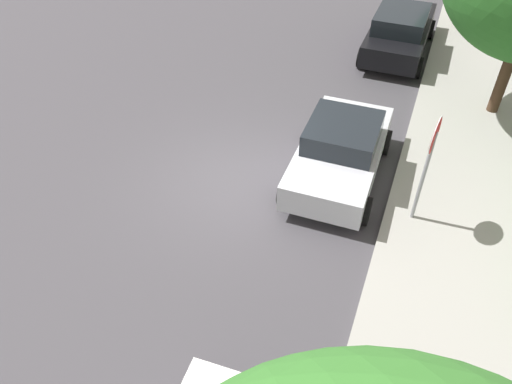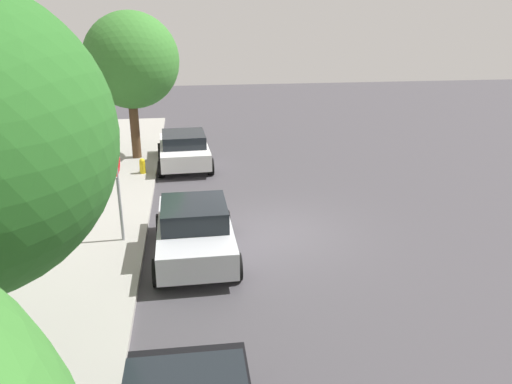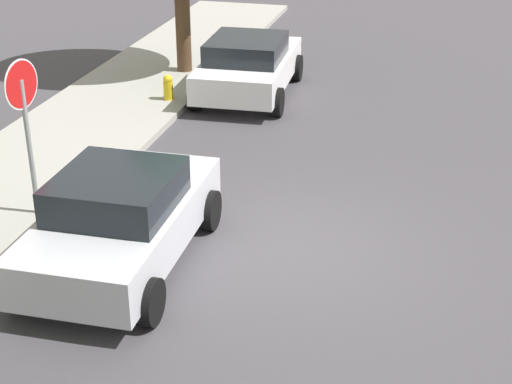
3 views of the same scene
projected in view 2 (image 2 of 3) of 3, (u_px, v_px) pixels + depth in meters
The scene contains 7 objects.
ground_plane at pixel (276, 233), 14.06m from camera, with size 60.00×60.00×0.00m, color #423F44.
sidewalk_curb at pixel (87, 242), 13.37m from camera, with size 32.00×3.13×0.14m, color #9E9B93.
stop_sign at pixel (118, 179), 12.75m from camera, with size 0.77×0.12×2.68m.
parked_car_silver at pixel (195, 229), 12.49m from camera, with size 3.95×2.07×1.47m.
parked_car_white at pixel (184, 149), 19.85m from camera, with size 4.00×2.23×1.40m.
street_tree_near_corner at pixel (131, 61), 19.57m from camera, with size 3.74×3.74×5.94m.
fire_hydrant at pixel (143, 167), 18.71m from camera, with size 0.30×0.22×0.72m.
Camera 2 is at (-12.62, 2.32, 5.90)m, focal length 35.00 mm.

